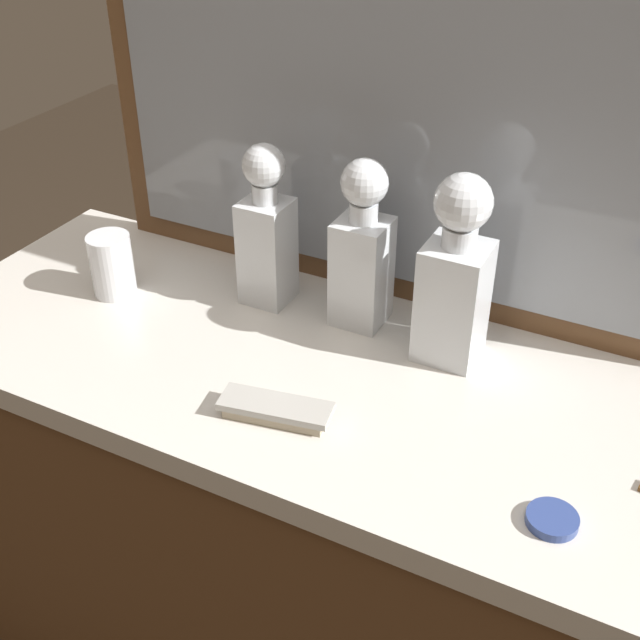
% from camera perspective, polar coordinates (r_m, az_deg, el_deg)
% --- Properties ---
extents(dresser, '(1.29, 0.51, 0.84)m').
position_cam_1_polar(dresser, '(1.47, 0.00, -16.48)').
color(dresser, brown).
rests_on(dresser, ground_plane).
extents(dresser_mirror, '(1.01, 0.03, 0.76)m').
position_cam_1_polar(dresser_mirror, '(1.20, 5.40, 17.77)').
color(dresser_mirror, brown).
rests_on(dresser_mirror, dresser).
extents(crystal_decanter_right, '(0.08, 0.08, 0.27)m').
position_cam_1_polar(crystal_decanter_right, '(1.23, 2.84, 4.31)').
color(crystal_decanter_right, white).
rests_on(crystal_decanter_right, dresser).
extents(crystal_decanter_far_right, '(0.09, 0.09, 0.29)m').
position_cam_1_polar(crystal_decanter_far_right, '(1.16, 9.44, 2.30)').
color(crystal_decanter_far_right, white).
rests_on(crystal_decanter_far_right, dresser).
extents(crystal_decanter_rear, '(0.07, 0.07, 0.27)m').
position_cam_1_polar(crystal_decanter_rear, '(1.28, -3.77, 5.60)').
color(crystal_decanter_rear, white).
rests_on(crystal_decanter_rear, dresser).
extents(crystal_tumbler_center, '(0.07, 0.07, 0.10)m').
position_cam_1_polar(crystal_tumbler_center, '(1.37, -14.43, 3.61)').
color(crystal_tumbler_center, white).
rests_on(crystal_tumbler_center, dresser).
extents(silver_brush_front, '(0.16, 0.08, 0.02)m').
position_cam_1_polar(silver_brush_front, '(1.08, -3.04, -6.37)').
color(silver_brush_front, '#B7A88C').
rests_on(silver_brush_front, dresser).
extents(porcelain_dish, '(0.06, 0.06, 0.01)m').
position_cam_1_polar(porcelain_dish, '(0.99, 16.03, -13.35)').
color(porcelain_dish, '#33478C').
rests_on(porcelain_dish, dresser).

